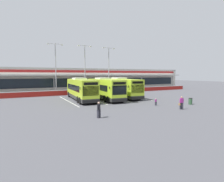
{
  "coord_description": "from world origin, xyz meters",
  "views": [
    {
      "loc": [
        -13.22,
        -23.35,
        4.29
      ],
      "look_at": [
        0.39,
        3.0,
        1.6
      ],
      "focal_mm": 28.75,
      "sensor_mm": 36.0,
      "label": 1
    }
  ],
  "objects_px": {
    "coach_bus_left_centre": "(105,89)",
    "lamp_post_centre": "(85,66)",
    "coach_bus_centre": "(121,88)",
    "lamp_post_east": "(109,67)",
    "pedestrian_child": "(156,102)",
    "lamp_post_west": "(56,65)",
    "pedestrian_in_dark_coat": "(99,109)",
    "pedestrian_with_handbag": "(181,103)",
    "coach_bus_leftmost": "(81,89)",
    "litter_bin": "(190,101)"
  },
  "relations": [
    {
      "from": "coach_bus_left_centre",
      "to": "lamp_post_centre",
      "type": "relative_size",
      "value": 1.12
    },
    {
      "from": "coach_bus_centre",
      "to": "lamp_post_east",
      "type": "distance_m",
      "value": 11.47
    },
    {
      "from": "coach_bus_left_centre",
      "to": "coach_bus_centre",
      "type": "distance_m",
      "value": 4.02
    },
    {
      "from": "pedestrian_child",
      "to": "lamp_post_west",
      "type": "distance_m",
      "value": 23.67
    },
    {
      "from": "coach_bus_centre",
      "to": "pedestrian_in_dark_coat",
      "type": "xyz_separation_m",
      "value": [
        -10.4,
        -13.45,
        -0.91
      ]
    },
    {
      "from": "pedestrian_in_dark_coat",
      "to": "pedestrian_child",
      "type": "relative_size",
      "value": 1.61
    },
    {
      "from": "pedestrian_in_dark_coat",
      "to": "lamp_post_east",
      "type": "bearing_deg",
      "value": 61.61
    },
    {
      "from": "lamp_post_west",
      "to": "pedestrian_with_handbag",
      "type": "bearing_deg",
      "value": -66.33
    },
    {
      "from": "pedestrian_in_dark_coat",
      "to": "lamp_post_centre",
      "type": "xyz_separation_m",
      "value": [
        6.5,
        23.17,
        5.42
      ]
    },
    {
      "from": "pedestrian_in_dark_coat",
      "to": "lamp_post_east",
      "type": "xyz_separation_m",
      "value": [
        12.82,
        23.71,
        5.42
      ]
    },
    {
      "from": "coach_bus_left_centre",
      "to": "coach_bus_leftmost",
      "type": "bearing_deg",
      "value": 168.92
    },
    {
      "from": "lamp_post_west",
      "to": "litter_bin",
      "type": "distance_m",
      "value": 27.48
    },
    {
      "from": "lamp_post_centre",
      "to": "lamp_post_east",
      "type": "relative_size",
      "value": 1.0
    },
    {
      "from": "coach_bus_left_centre",
      "to": "pedestrian_with_handbag",
      "type": "xyz_separation_m",
      "value": [
        4.37,
        -13.13,
        -0.93
      ]
    },
    {
      "from": "coach_bus_left_centre",
      "to": "litter_bin",
      "type": "relative_size",
      "value": 13.22
    },
    {
      "from": "lamp_post_centre",
      "to": "coach_bus_leftmost",
      "type": "bearing_deg",
      "value": -112.78
    },
    {
      "from": "coach_bus_centre",
      "to": "lamp_post_centre",
      "type": "bearing_deg",
      "value": 111.87
    },
    {
      "from": "coach_bus_left_centre",
      "to": "pedestrian_with_handbag",
      "type": "distance_m",
      "value": 13.87
    },
    {
      "from": "pedestrian_in_dark_coat",
      "to": "coach_bus_centre",
      "type": "bearing_deg",
      "value": 52.27
    },
    {
      "from": "coach_bus_left_centre",
      "to": "litter_bin",
      "type": "xyz_separation_m",
      "value": [
        8.56,
        -11.05,
        -1.32
      ]
    },
    {
      "from": "coach_bus_centre",
      "to": "pedestrian_in_dark_coat",
      "type": "height_order",
      "value": "coach_bus_centre"
    },
    {
      "from": "pedestrian_with_handbag",
      "to": "litter_bin",
      "type": "xyz_separation_m",
      "value": [
        4.19,
        2.09,
        -0.39
      ]
    },
    {
      "from": "pedestrian_with_handbag",
      "to": "pedestrian_child",
      "type": "bearing_deg",
      "value": 103.59
    },
    {
      "from": "coach_bus_centre",
      "to": "pedestrian_child",
      "type": "distance_m",
      "value": 10.48
    },
    {
      "from": "coach_bus_centre",
      "to": "pedestrian_child",
      "type": "xyz_separation_m",
      "value": [
        -0.43,
        -10.4,
        -1.24
      ]
    },
    {
      "from": "pedestrian_with_handbag",
      "to": "pedestrian_in_dark_coat",
      "type": "xyz_separation_m",
      "value": [
        -10.86,
        0.62,
        0.02
      ]
    },
    {
      "from": "lamp_post_west",
      "to": "lamp_post_centre",
      "type": "xyz_separation_m",
      "value": [
        6.35,
        -0.64,
        0.0
      ]
    },
    {
      "from": "pedestrian_child",
      "to": "lamp_post_centre",
      "type": "height_order",
      "value": "lamp_post_centre"
    },
    {
      "from": "lamp_post_east",
      "to": "pedestrian_child",
      "type": "bearing_deg",
      "value": -97.84
    },
    {
      "from": "coach_bus_left_centre",
      "to": "lamp_post_east",
      "type": "distance_m",
      "value": 13.63
    },
    {
      "from": "coach_bus_leftmost",
      "to": "pedestrian_with_handbag",
      "type": "xyz_separation_m",
      "value": [
        8.5,
        -13.94,
        -0.93
      ]
    },
    {
      "from": "pedestrian_with_handbag",
      "to": "lamp_post_east",
      "type": "relative_size",
      "value": 0.15
    },
    {
      "from": "coach_bus_leftmost",
      "to": "pedestrian_in_dark_coat",
      "type": "xyz_separation_m",
      "value": [
        -2.36,
        -13.32,
        -0.91
      ]
    },
    {
      "from": "coach_bus_leftmost",
      "to": "lamp_post_west",
      "type": "height_order",
      "value": "lamp_post_west"
    },
    {
      "from": "lamp_post_centre",
      "to": "lamp_post_east",
      "type": "bearing_deg",
      "value": 4.9
    },
    {
      "from": "pedestrian_with_handbag",
      "to": "pedestrian_child",
      "type": "xyz_separation_m",
      "value": [
        -0.89,
        3.67,
        -0.32
      ]
    },
    {
      "from": "pedestrian_with_handbag",
      "to": "litter_bin",
      "type": "relative_size",
      "value": 1.74
    },
    {
      "from": "pedestrian_with_handbag",
      "to": "lamp_post_centre",
      "type": "height_order",
      "value": "lamp_post_centre"
    },
    {
      "from": "pedestrian_child",
      "to": "lamp_post_west",
      "type": "bearing_deg",
      "value": 115.32
    },
    {
      "from": "pedestrian_in_dark_coat",
      "to": "litter_bin",
      "type": "xyz_separation_m",
      "value": [
        15.06,
        1.47,
        -0.41
      ]
    },
    {
      "from": "pedestrian_with_handbag",
      "to": "lamp_post_west",
      "type": "bearing_deg",
      "value": 113.67
    },
    {
      "from": "coach_bus_centre",
      "to": "lamp_post_west",
      "type": "distance_m",
      "value": 15.25
    },
    {
      "from": "lamp_post_east",
      "to": "coach_bus_centre",
      "type": "bearing_deg",
      "value": -103.23
    },
    {
      "from": "pedestrian_in_dark_coat",
      "to": "litter_bin",
      "type": "relative_size",
      "value": 1.74
    },
    {
      "from": "coach_bus_leftmost",
      "to": "pedestrian_child",
      "type": "relative_size",
      "value": 12.24
    },
    {
      "from": "pedestrian_child",
      "to": "lamp_post_east",
      "type": "height_order",
      "value": "lamp_post_east"
    },
    {
      "from": "coach_bus_left_centre",
      "to": "lamp_post_east",
      "type": "bearing_deg",
      "value": 60.57
    },
    {
      "from": "coach_bus_centre",
      "to": "pedestrian_with_handbag",
      "type": "xyz_separation_m",
      "value": [
        0.46,
        -14.07,
        -0.93
      ]
    },
    {
      "from": "coach_bus_left_centre",
      "to": "litter_bin",
      "type": "bearing_deg",
      "value": -52.24
    },
    {
      "from": "coach_bus_left_centre",
      "to": "lamp_post_centre",
      "type": "distance_m",
      "value": 11.57
    }
  ]
}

